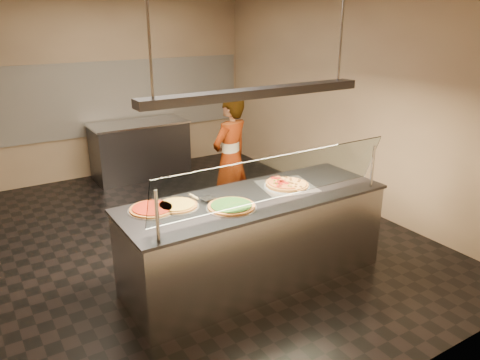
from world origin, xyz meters
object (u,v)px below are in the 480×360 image
pizza_spinach (231,206)px  worker (230,158)px  sneeze_guard (276,178)px  half_pizza_sausage (295,182)px  pizza_cheese (177,205)px  half_pizza_pepperoni (278,185)px  heat_lamp_housing (256,93)px  pizza_spatula (200,197)px  prep_table (140,149)px  perforated_tray (287,186)px  serving_counter (255,239)px  pizza_tomato (152,209)px

pizza_spinach → worker: size_ratio=0.28×
sneeze_guard → half_pizza_sausage: sneeze_guard is taller
half_pizza_sausage → pizza_cheese: half_pizza_sausage is taller
half_pizza_pepperoni → worker: (0.29, 1.44, -0.13)m
pizza_cheese → heat_lamp_housing: 1.27m
heat_lamp_housing → pizza_spinach: bearing=-161.6°
pizza_spatula → prep_table: 3.67m
worker → heat_lamp_housing: (-0.62, -1.51, 1.12)m
pizza_spatula → perforated_tray: bearing=-8.9°
pizza_cheese → prep_table: 3.76m
pizza_cheese → prep_table: bearing=75.1°
serving_counter → pizza_spinach: pizza_spinach is taller
half_pizza_pepperoni → pizza_spinach: bearing=-164.9°
pizza_spinach → pizza_spatula: pizza_spatula is taller
sneeze_guard → serving_counter: bearing=90.0°
half_pizza_pepperoni → half_pizza_sausage: half_pizza_pepperoni is taller
pizza_tomato → worker: (1.61, 1.29, -0.11)m
sneeze_guard → pizza_spatula: 0.80m
half_pizza_sausage → pizza_spatula: size_ratio=2.06×
half_pizza_pepperoni → heat_lamp_housing: bearing=-168.3°
serving_counter → pizza_spatula: pizza_spatula is taller
heat_lamp_housing → half_pizza_pepperoni: bearing=11.7°
pizza_tomato → prep_table: bearing=71.6°
sneeze_guard → half_pizza_sausage: 0.73m
pizza_cheese → pizza_spatula: bearing=7.8°
sneeze_guard → heat_lamp_housing: heat_lamp_housing is taller
perforated_tray → half_pizza_sausage: half_pizza_sausage is taller
pizza_spatula → heat_lamp_housing: bearing=-23.2°
serving_counter → worker: (0.62, 1.51, 0.37)m
half_pizza_pepperoni → pizza_cheese: 1.10m
perforated_tray → half_pizza_pepperoni: 0.11m
sneeze_guard → prep_table: 4.20m
pizza_spinach → heat_lamp_housing: 1.07m
pizza_spinach → heat_lamp_housing: (0.34, 0.11, 1.00)m
half_pizza_pepperoni → worker: size_ratio=0.29×
perforated_tray → pizza_cheese: pizza_cheese is taller
serving_counter → heat_lamp_housing: bearing=-90.0°
pizza_spatula → worker: (1.12, 1.30, -0.13)m
half_pizza_sausage → pizza_cheese: 1.31m
half_pizza_sausage → pizza_spinach: half_pizza_sausage is taller
serving_counter → prep_table: same height
serving_counter → pizza_cheese: size_ratio=6.58×
half_pizza_sausage → pizza_spinach: bearing=-168.5°
pizza_spatula → heat_lamp_housing: heat_lamp_housing is taller
serving_counter → pizza_spatula: (-0.50, 0.22, 0.49)m
pizza_tomato → serving_counter: bearing=-12.7°
pizza_cheese → worker: worker is taller
pizza_spinach → pizza_tomato: 0.73m
perforated_tray → prep_table: 3.75m
sneeze_guard → pizza_tomato: sneeze_guard is taller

